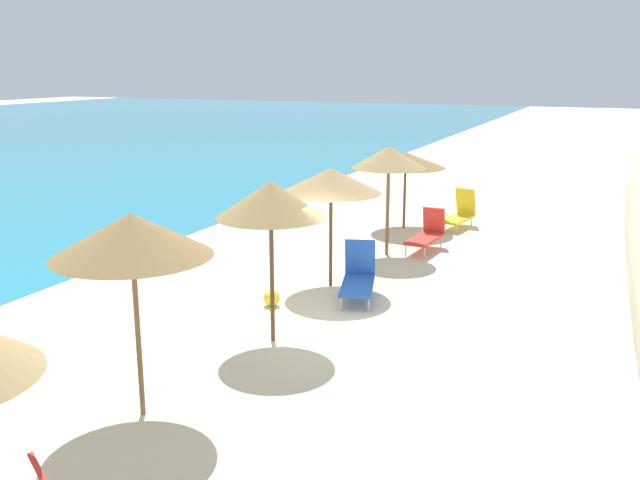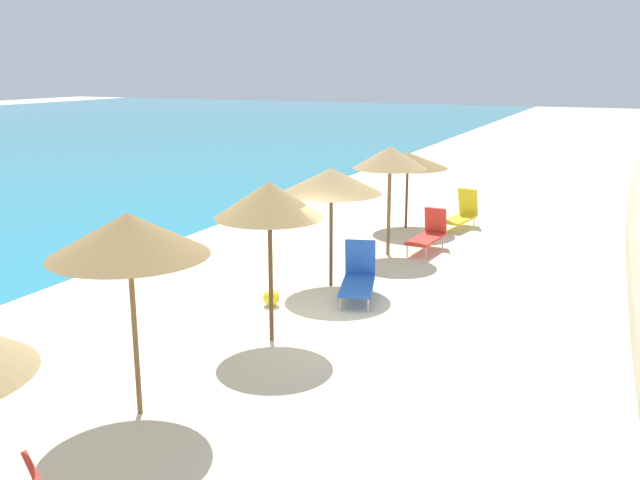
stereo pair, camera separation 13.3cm
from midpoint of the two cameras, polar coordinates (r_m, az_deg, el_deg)
name	(u,v)px [view 2 (the right image)]	position (r m, az deg, el deg)	size (l,w,h in m)	color
ground_plane	(325,324)	(13.67, 0.66, -6.81)	(160.00, 160.00, 0.00)	beige
beach_umbrella_1	(128,235)	(9.78, -14.94, 0.39)	(2.20, 2.20, 2.94)	brown
beach_umbrella_2	(269,200)	(12.19, -3.83, 3.27)	(1.93, 1.93, 2.92)	brown
beach_umbrella_3	(331,181)	(15.42, 1.17, 4.83)	(2.25, 2.25, 2.69)	brown
beach_umbrella_4	(390,158)	(18.17, 5.93, 6.66)	(1.91, 1.91, 2.86)	brown
beach_umbrella_5	(408,160)	(21.43, 7.32, 6.46)	(2.42, 2.42, 2.33)	brown
lounge_chair_0	(428,234)	(19.10, 9.00, 0.49)	(1.66, 0.73, 1.09)	red
lounge_chair_2	(462,213)	(22.03, 11.63, 2.13)	(1.61, 0.86, 1.18)	yellow
lounge_chair_3	(358,277)	(15.04, 3.38, -3.01)	(1.71, 1.08, 1.18)	blue
beach_ball	(271,298)	(14.62, -3.72, -4.72)	(0.35, 0.35, 0.35)	yellow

